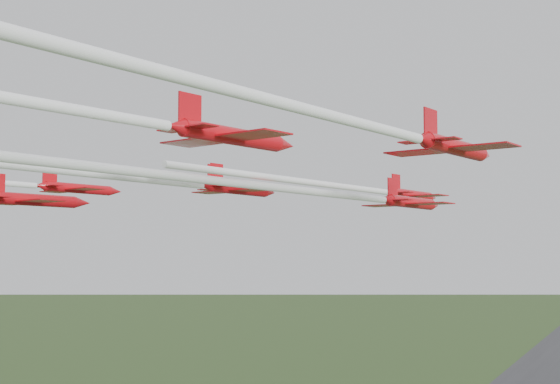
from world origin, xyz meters
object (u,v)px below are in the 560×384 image
at_px(jet_row3_mid, 169,182).
at_px(jet_row4_right, 6,98).
at_px(jet_lead, 370,190).
at_px(jet_row3_right, 323,113).
at_px(jet_row2_right, 335,194).
at_px(jet_row2_left, 112,174).

xyz_separation_m(jet_row3_mid, jet_row4_right, (6.03, -24.46, 2.05)).
xyz_separation_m(jet_lead, jet_row4_right, (-2.86, -50.23, 1.07)).
bearing_deg(jet_row3_right, jet_row2_right, 121.18).
distance_m(jet_lead, jet_row3_right, 41.35).
bearing_deg(jet_lead, jet_row4_right, -80.55).
bearing_deg(jet_row2_left, jet_row4_right, -47.84).
distance_m(jet_lead, jet_row4_right, 50.32).
height_order(jet_lead, jet_row3_mid, jet_lead).
bearing_deg(jet_row3_mid, jet_row2_left, 162.17).
bearing_deg(jet_lead, jet_row2_right, -66.53).
relative_size(jet_row2_right, jet_row4_right, 0.82).
xyz_separation_m(jet_lead, jet_row2_left, (-18.96, -20.17, 0.68)).
bearing_deg(jet_row3_mid, jet_row3_right, -24.75).
relative_size(jet_row3_right, jet_row4_right, 1.02).
relative_size(jet_lead, jet_row2_left, 0.67).
height_order(jet_row2_right, jet_row3_mid, jet_row3_mid).
height_order(jet_row2_right, jet_row4_right, jet_row4_right).
xyz_separation_m(jet_row2_left, jet_row2_right, (22.94, -0.75, -2.76)).
xyz_separation_m(jet_row3_mid, jet_row3_right, (19.50, -14.19, 1.88)).
xyz_separation_m(jet_row2_right, jet_row3_mid, (-12.87, -4.85, 1.09)).
bearing_deg(jet_row2_left, jet_row3_right, -19.81).
bearing_deg(jet_lead, jet_row3_right, -62.42).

